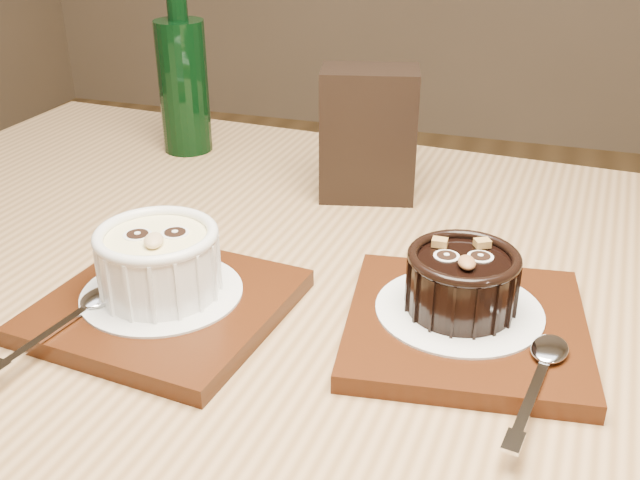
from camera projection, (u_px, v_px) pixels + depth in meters
The scene contains 11 objects.
table at pixel (359, 396), 0.65m from camera, with size 1.25×0.88×0.75m.
tray_left at pixel (166, 306), 0.60m from camera, with size 0.18×0.18×0.01m, color #421D0B.
doily_left at pixel (162, 292), 0.60m from camera, with size 0.13×0.13×0.00m, color white.
ramekin_white at pixel (158, 259), 0.59m from camera, with size 0.10×0.10×0.06m.
spoon_left at pixel (69, 318), 0.57m from camera, with size 0.03×0.13×0.01m, color white, non-canonical shape.
tray_right at pixel (466, 327), 0.58m from camera, with size 0.18×0.18×0.01m, color #421D0B.
doily_right at pixel (459, 310), 0.58m from camera, with size 0.13×0.13×0.00m, color white.
ramekin_dark at pixel (462, 279), 0.57m from camera, with size 0.09×0.09×0.05m.
spoon_right at pixel (539, 376), 0.50m from camera, with size 0.03×0.13×0.01m, color white, non-canonical shape.
condiment_stand at pixel (368, 134), 0.79m from camera, with size 0.10×0.06×0.14m, color black.
green_bottle at pixel (183, 81), 0.91m from camera, with size 0.06×0.06×0.23m.
Camera 1 is at (0.31, -0.67, 1.08)m, focal length 42.00 mm.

